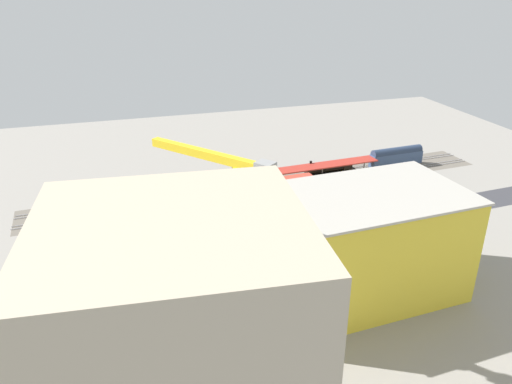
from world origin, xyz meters
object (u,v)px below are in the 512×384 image
parked_car_4 (329,233)px  construction_building (353,247)px  parked_car_3 (364,230)px  street_tree_3 (203,212)px  street_tree_5 (190,218)px  parked_car_1 (427,220)px  street_tree_0 (288,207)px  platform_canopy_near (222,190)px  freight_coach_far (165,191)px  street_tree_2 (216,215)px  parked_car_0 (456,215)px  parked_car_5 (295,240)px  parked_car_2 (394,225)px  tower_crane (233,238)px  box_truck_0 (273,247)px  parked_car_7 (222,251)px  locomotive (331,168)px  street_tree_1 (158,226)px  passenger_coach (396,156)px  parked_car_6 (260,246)px  platform_canopy_far (278,172)px  traffic_light (316,205)px  street_tree_4 (227,216)px

parked_car_4 → construction_building: size_ratio=0.11×
parked_car_3 → parked_car_4: size_ratio=0.96×
street_tree_3 → street_tree_5: (2.98, 0.65, -0.80)m
parked_car_1 → street_tree_0: bearing=-14.0°
platform_canopy_near → parked_car_1: (-43.17, 23.46, -3.29)m
freight_coach_far → street_tree_2: 22.22m
parked_car_0 → construction_building: (37.65, 19.54, 8.77)m
construction_building → street_tree_0: size_ratio=4.77×
parked_car_5 → street_tree_2: street_tree_2 is taller
parked_car_2 → street_tree_3: 43.27m
tower_crane → box_truck_0: 29.97m
parked_car_7 → parked_car_4: bearing=-178.9°
locomotive → parked_car_5: bearing=55.0°
street_tree_1 → parked_car_5: bearing=164.8°
parked_car_5 → parked_car_7: bearing=-0.5°
parked_car_2 → parked_car_4: 15.71m
parked_car_1 → street_tree_2: 48.88m
parked_car_1 → parked_car_5: size_ratio=0.94×
parked_car_1 → street_tree_2: street_tree_2 is taller
platform_canopy_near → passenger_coach: size_ratio=2.94×
parked_car_6 → street_tree_1: bearing=-21.1°
parked_car_7 → street_tree_2: 9.42m
platform_canopy_far → parked_car_3: size_ratio=14.91×
parked_car_0 → street_tree_0: bearing=-10.8°
parked_car_0 → parked_car_2: size_ratio=0.86×
parked_car_0 → parked_car_4: (32.42, -0.41, 0.06)m
parked_car_2 → platform_canopy_far: bearing=-61.2°
street_tree_1 → traffic_light: size_ratio=1.11×
passenger_coach → parked_car_3: bearing=50.1°
platform_canopy_far → locomotive: bearing=-169.3°
parked_car_0 → parked_car_7: (56.83, 0.07, 0.06)m
platform_canopy_far → passenger_coach: (-38.57, -3.26, -0.78)m
parked_car_2 → construction_building: bearing=42.7°
parked_car_6 → parked_car_7: size_ratio=1.00×
street_tree_1 → street_tree_5: (-7.08, -0.39, 0.66)m
street_tree_0 → tower_crane: bearing=56.8°
platform_canopy_far → street_tree_4: street_tree_4 is taller
platform_canopy_far → street_tree_5: 36.28m
construction_building → street_tree_3: bearing=-56.5°
street_tree_1 → traffic_light: bearing=-179.2°
passenger_coach → street_tree_0: 51.76m
freight_coach_far → parked_car_3: (-40.30, 29.24, -2.50)m
parked_car_4 → box_truck_0: 14.77m
street_tree_2 → parked_car_2: bearing=167.7°
parked_car_4 → tower_crane: (28.08, 24.86, 16.87)m
parked_car_2 → traffic_light: bearing=-27.2°
parked_car_3 → box_truck_0: size_ratio=0.42×
parked_car_7 → traffic_light: bearing=-161.6°
parked_car_6 → street_tree_4: street_tree_4 is taller
parked_car_5 → construction_building: size_ratio=0.13×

